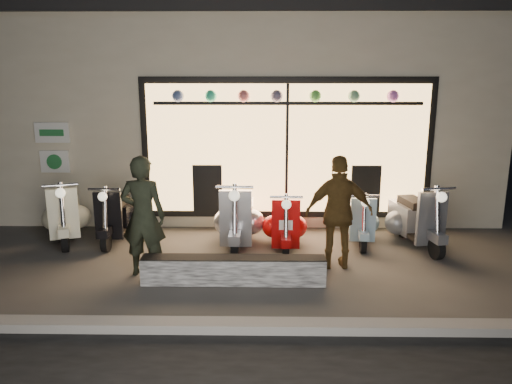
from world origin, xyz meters
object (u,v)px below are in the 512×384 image
man (143,216)px  woman (339,213)px  scooter_silver (238,218)px  graffiti_barrier (233,270)px  scooter_red (285,223)px

man → woman: size_ratio=1.03×
scooter_silver → man: man is taller
graffiti_barrier → scooter_silver: (-0.02, 1.71, 0.27)m
scooter_silver → scooter_red: size_ratio=1.15×
man → woman: 2.93m
scooter_red → man: 2.54m
scooter_red → graffiti_barrier: bearing=-115.4°
graffiti_barrier → woman: (1.57, 0.64, 0.68)m
scooter_silver → graffiti_barrier: bearing=-88.6°
scooter_red → woman: (0.78, -0.96, 0.47)m
scooter_red → man: bearing=-148.0°
graffiti_barrier → scooter_red: bearing=63.6°
graffiti_barrier → scooter_silver: size_ratio=1.60×
graffiti_barrier → man: bearing=166.6°
scooter_red → scooter_silver: bearing=173.8°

